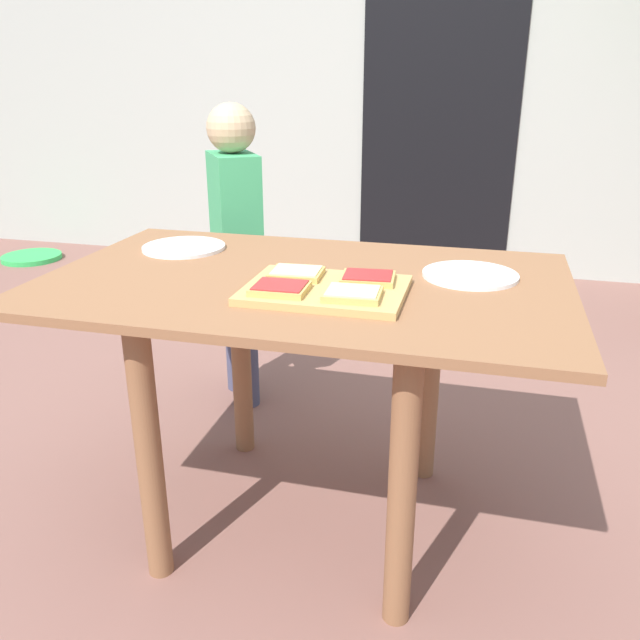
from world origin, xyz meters
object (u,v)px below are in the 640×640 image
at_px(plate_white_right, 470,275).
at_px(child_left, 236,240).
at_px(cutting_board, 326,290).
at_px(garden_hose_coil, 32,257).
at_px(pizza_slice_far_right, 368,278).
at_px(plate_white_left, 184,247).
at_px(dining_table, 305,325).
at_px(pizza_slice_near_right, 353,294).
at_px(pizza_slice_far_left, 296,273).
at_px(pizza_slice_near_left, 280,288).

height_order(plate_white_right, child_left, child_left).
distance_m(cutting_board, garden_hose_coil, 3.45).
relative_size(pizza_slice_far_right, child_left, 0.12).
bearing_deg(plate_white_left, dining_table, -24.24).
distance_m(plate_white_right, child_left, 0.98).
height_order(pizza_slice_near_right, plate_white_right, pizza_slice_near_right).
distance_m(pizza_slice_far_left, child_left, 0.81).
bearing_deg(plate_white_right, plate_white_left, 174.90).
height_order(pizza_slice_far_left, child_left, child_left).
relative_size(cutting_board, garden_hose_coil, 0.94).
xyz_separation_m(pizza_slice_far_right, plate_white_left, (-0.56, 0.22, -0.02)).
bearing_deg(pizza_slice_far_left, child_left, 121.80).
relative_size(pizza_slice_far_left, plate_white_left, 0.55).
relative_size(pizza_slice_far_left, garden_hose_coil, 0.33).
distance_m(pizza_slice_far_left, garden_hose_coil, 3.35).
distance_m(plate_white_right, garden_hose_coil, 3.56).
height_order(cutting_board, child_left, child_left).
xyz_separation_m(pizza_slice_far_right, garden_hose_coil, (-2.65, 2.14, -0.70)).
bearing_deg(cutting_board, garden_hose_coil, 139.33).
relative_size(pizza_slice_near_left, plate_white_right, 0.53).
relative_size(cutting_board, child_left, 0.33).
bearing_deg(cutting_board, dining_table, 127.80).
bearing_deg(garden_hose_coil, pizza_slice_near_right, -40.62).
bearing_deg(plate_white_left, pizza_slice_near_left, -41.01).
bearing_deg(garden_hose_coil, plate_white_right, -34.75).
xyz_separation_m(pizza_slice_far_right, pizza_slice_far_left, (-0.17, -0.01, 0.00)).
distance_m(pizza_slice_far_left, plate_white_right, 0.42).
bearing_deg(plate_white_right, pizza_slice_far_right, -146.09).
height_order(dining_table, plate_white_left, plate_white_left).
xyz_separation_m(plate_white_right, child_left, (-0.82, 0.53, -0.09)).
xyz_separation_m(plate_white_left, garden_hose_coil, (-2.08, 1.92, -0.68)).
distance_m(pizza_slice_far_right, pizza_slice_near_left, 0.21).
height_order(dining_table, garden_hose_coil, dining_table).
relative_size(plate_white_left, garden_hose_coil, 0.61).
xyz_separation_m(pizza_slice_near_right, child_left, (-0.58, 0.80, -0.11)).
bearing_deg(pizza_slice_far_right, pizza_slice_far_left, -178.24).
bearing_deg(child_left, pizza_slice_far_left, -58.20).
bearing_deg(pizza_slice_near_right, cutting_board, 141.21).
height_order(pizza_slice_far_left, garden_hose_coil, pizza_slice_far_left).
bearing_deg(plate_white_right, pizza_slice_near_right, -130.81).
relative_size(pizza_slice_far_right, plate_white_left, 0.56).
xyz_separation_m(pizza_slice_far_right, child_left, (-0.59, 0.68, -0.11)).
xyz_separation_m(pizza_slice_near_right, pizza_slice_far_left, (-0.16, 0.12, 0.00)).
distance_m(dining_table, pizza_slice_far_right, 0.22).
bearing_deg(pizza_slice_near_left, pizza_slice_far_left, 88.97).
relative_size(cutting_board, pizza_slice_near_right, 2.84).
bearing_deg(garden_hose_coil, pizza_slice_far_right, -38.97).
bearing_deg(dining_table, pizza_slice_near_left, -93.11).
bearing_deg(plate_white_right, child_left, 147.10).
bearing_deg(pizza_slice_far_right, pizza_slice_near_left, -144.42).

